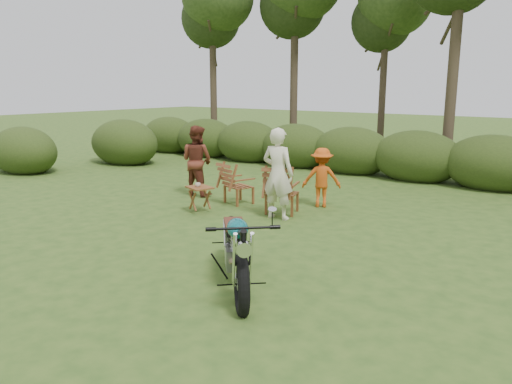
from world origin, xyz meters
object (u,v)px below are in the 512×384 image
Objects in this scene: motorcycle at (236,283)px; cup at (198,185)px; adult_b at (198,195)px; side_table at (200,200)px; child at (321,206)px; lawn_chair_right at (282,213)px; lawn_chair_left at (239,203)px; adult_a at (277,218)px.

motorcycle is 3.97m from cup.
adult_b is at bearing -175.18° from motorcycle.
child reaches higher than side_table.
lawn_chair_left is (-1.27, 0.13, 0.00)m from lawn_chair_right.
motorcycle is at bearing 74.70° from child.
child is (1.63, 0.85, 0.00)m from lawn_chair_left.
lawn_chair_left is 1.54m from adult_a.
adult_b is (-2.79, 0.61, 0.00)m from adult_a.
lawn_chair_left is at bearing -24.99° from lawn_chair_right.
cup is 0.07× the size of adult_b.
side_table is 0.32m from cup.
lawn_chair_left is at bearing -25.81° from adult_a.
adult_b reaches higher than cup.
lawn_chair_right is at bearing 35.51° from side_table.
cup is at bearing -128.85° from side_table.
side_table is 0.30× the size of adult_a.
motorcycle is at bearing -39.36° from side_table.
motorcycle is 3.94m from side_table.
lawn_chair_left is 1.30m from cup.
cup is (-3.06, 2.46, 0.59)m from motorcycle.
motorcycle is 1.34× the size of adult_b.
adult_b is 1.30× the size of child.
child is at bearing 48.48° from cup.
adult_a is at bearing 94.05° from lawn_chair_right.
cup is at bearing -173.16° from motorcycle.
lawn_chair_right is 1.84m from cup.
cup is (-1.41, -1.02, 0.59)m from lawn_chair_right.
motorcycle is 1.24× the size of adult_a.
adult_b is (-4.25, 3.69, 0.00)m from motorcycle.
child reaches higher than cup.
cup reaches higher than lawn_chair_right.
lawn_chair_left is 8.41× the size of cup.
lawn_chair_right is 2.62m from adult_b.
motorcycle is 5.63m from adult_b.
adult_a reaches higher than lawn_chair_right.
child reaches higher than motorcycle.
adult_b is at bearing 13.87° from lawn_chair_left.
cup reaches higher than lawn_chair_left.
cup is 1.81m from adult_b.
side_table is at bearing 16.54° from lawn_chair_right.
lawn_chair_right is 0.45m from adult_a.
lawn_chair_right is 1.27m from lawn_chair_left.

